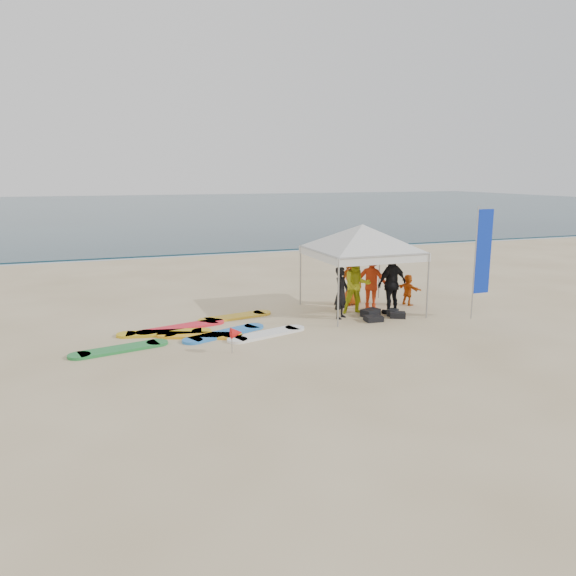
# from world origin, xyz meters

# --- Properties ---
(ground) EXTENTS (120.00, 120.00, 0.00)m
(ground) POSITION_xyz_m (0.00, 0.00, 0.00)
(ground) COLOR beige
(ground) RESTS_ON ground
(ocean) EXTENTS (160.00, 84.00, 0.08)m
(ocean) POSITION_xyz_m (0.00, 60.00, 0.04)
(ocean) COLOR #0C2633
(ocean) RESTS_ON ground
(shoreline_foam) EXTENTS (160.00, 1.20, 0.01)m
(shoreline_foam) POSITION_xyz_m (0.00, 18.20, 0.00)
(shoreline_foam) COLOR silver
(shoreline_foam) RESTS_ON ground
(person_black_a) EXTENTS (0.68, 0.66, 1.57)m
(person_black_a) POSITION_xyz_m (2.88, 3.30, 0.78)
(person_black_a) COLOR black
(person_black_a) RESTS_ON ground
(person_yellow) EXTENTS (0.99, 0.83, 1.81)m
(person_yellow) POSITION_xyz_m (3.57, 3.64, 0.90)
(person_yellow) COLOR #C5CB1C
(person_yellow) RESTS_ON ground
(person_orange_a) EXTENTS (1.38, 1.37, 1.91)m
(person_orange_a) POSITION_xyz_m (4.29, 4.01, 0.96)
(person_orange_a) COLOR red
(person_orange_a) RESTS_ON ground
(person_black_b) EXTENTS (1.19, 0.72, 1.90)m
(person_black_b) POSITION_xyz_m (4.57, 3.26, 0.95)
(person_black_b) COLOR black
(person_black_b) RESTS_ON ground
(person_orange_b) EXTENTS (0.80, 0.52, 1.65)m
(person_orange_b) POSITION_xyz_m (3.96, 4.77, 0.82)
(person_orange_b) COLOR #C34C11
(person_orange_b) RESTS_ON ground
(person_seated) EXTENTS (0.58, 1.00, 1.03)m
(person_seated) POSITION_xyz_m (5.70, 4.12, 0.51)
(person_seated) COLOR #C85411
(person_seated) RESTS_ON ground
(canopy_tent) EXTENTS (4.16, 4.16, 3.14)m
(canopy_tent) POSITION_xyz_m (3.84, 3.90, 2.74)
(canopy_tent) COLOR #A5A5A8
(canopy_tent) RESTS_ON ground
(feather_flag) EXTENTS (0.57, 0.04, 3.36)m
(feather_flag) POSITION_xyz_m (6.80, 1.91, 1.98)
(feather_flag) COLOR #A5A5A8
(feather_flag) RESTS_ON ground
(marker_pennant) EXTENTS (0.28, 0.28, 0.64)m
(marker_pennant) POSITION_xyz_m (-0.93, 1.15, 0.49)
(marker_pennant) COLOR #A5A5A8
(marker_pennant) RESTS_ON ground
(gear_pile) EXTENTS (1.41, 1.03, 0.22)m
(gear_pile) POSITION_xyz_m (4.02, 2.92, 0.10)
(gear_pile) COLOR black
(gear_pile) RESTS_ON ground
(surfboard_spread) EXTENTS (5.81, 3.06, 0.07)m
(surfboard_spread) POSITION_xyz_m (-1.46, 3.10, 0.04)
(surfboard_spread) COLOR gold
(surfboard_spread) RESTS_ON ground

